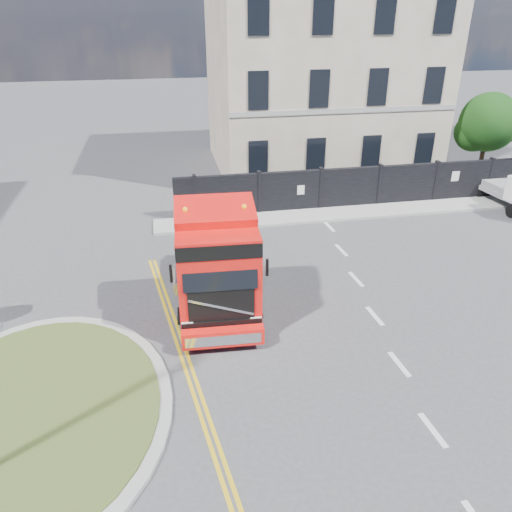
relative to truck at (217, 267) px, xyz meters
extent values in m
plane|color=#424244|center=(1.97, -0.78, -1.68)|extent=(120.00, 120.00, 0.00)
cylinder|color=#999994|center=(-5.03, -3.78, -1.62)|extent=(6.80, 6.80, 0.12)
cylinder|color=#35451B|center=(-5.03, -3.78, -1.54)|extent=(6.20, 6.20, 0.05)
cube|color=black|center=(7.97, 8.22, -0.68)|extent=(18.00, 0.25, 2.00)
cube|color=beige|center=(7.97, 15.72, 3.82)|extent=(12.00, 10.00, 11.00)
cylinder|color=#382619|center=(16.47, 11.22, -0.48)|extent=(0.24, 0.24, 2.40)
sphere|color=black|center=(16.47, 11.22, 1.52)|extent=(3.20, 3.20, 3.20)
sphere|color=black|center=(15.97, 11.62, 0.92)|extent=(2.20, 2.20, 2.20)
cube|color=#999994|center=(7.97, 7.32, -1.62)|extent=(20.00, 1.60, 0.12)
cube|color=black|center=(0.05, 1.05, -0.98)|extent=(2.60, 6.02, 0.42)
cube|color=red|center=(-0.03, -0.59, 0.34)|extent=(2.47, 2.56, 2.62)
cube|color=red|center=(0.02, 0.39, 1.41)|extent=(2.38, 0.96, 1.31)
cube|color=black|center=(-0.09, -1.79, 0.71)|extent=(2.06, 0.16, 0.98)
cube|color=red|center=(-0.11, -2.09, -1.16)|extent=(2.36, 0.45, 0.52)
cylinder|color=black|center=(-1.08, -1.29, -1.19)|extent=(0.35, 0.99, 0.97)
cylinder|color=gray|center=(-1.08, -1.29, -1.19)|extent=(0.37, 0.55, 0.54)
cylinder|color=black|center=(0.94, -1.39, -1.19)|extent=(0.35, 0.99, 0.97)
cylinder|color=gray|center=(0.94, -1.39, -1.19)|extent=(0.37, 0.55, 0.54)
cylinder|color=black|center=(-0.91, 2.04, -1.19)|extent=(0.35, 0.99, 0.97)
cylinder|color=gray|center=(-0.91, 2.04, -1.19)|extent=(0.37, 0.55, 0.54)
cylinder|color=black|center=(1.11, 1.93, -1.19)|extent=(0.35, 0.99, 0.97)
cylinder|color=gray|center=(1.11, 1.93, -1.19)|extent=(0.37, 0.55, 0.54)
cylinder|color=black|center=(-0.85, 3.16, -1.19)|extent=(0.35, 0.99, 0.97)
cylinder|color=gray|center=(-0.85, 3.16, -1.19)|extent=(0.37, 0.55, 0.54)
cylinder|color=black|center=(1.17, 3.05, -1.19)|extent=(0.35, 0.99, 0.97)
cylinder|color=gray|center=(1.17, 3.05, -1.19)|extent=(0.37, 0.55, 0.54)
cube|color=gray|center=(15.43, 6.90, -1.04)|extent=(2.21, 4.56, 0.23)
cylinder|color=black|center=(14.55, 5.53, -1.36)|extent=(0.23, 0.64, 0.64)
cylinder|color=black|center=(14.55, 8.28, -1.36)|extent=(0.23, 0.64, 0.64)
cylinder|color=black|center=(16.30, 8.28, -1.36)|extent=(0.23, 0.64, 0.64)
camera|label=1|loc=(-1.37, -13.68, 7.27)|focal=35.00mm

